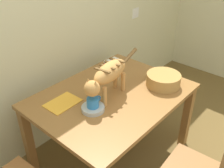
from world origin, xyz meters
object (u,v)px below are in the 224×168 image
dining_table (112,102)px  magazine (63,103)px  cat (108,75)px  book_stack (113,63)px  saucer_bowl (93,108)px  coffee_mug (93,102)px  wicker_basket (163,80)px

dining_table → magazine: bearing=150.2°
cat → magazine: 0.43m
cat → book_stack: (0.48, 0.36, -0.19)m
saucer_bowl → magazine: (-0.10, 0.25, -0.01)m
cat → book_stack: 0.62m
cat → saucer_bowl: size_ratio=3.96×
saucer_bowl → book_stack: book_stack is taller
magazine → saucer_bowl: bearing=-70.4°
saucer_bowl → book_stack: bearing=29.6°
dining_table → cat: (-0.06, -0.01, 0.30)m
coffee_mug → cat: bearing=8.1°
magazine → book_stack: bearing=8.2°
saucer_bowl → coffee_mug: coffee_mug is taller
dining_table → coffee_mug: size_ratio=9.88×
wicker_basket → cat: bearing=153.4°
cat → wicker_basket: cat is taller
saucer_bowl → book_stack: 0.78m
coffee_mug → magazine: bearing=111.8°
saucer_bowl → wicker_basket: (0.68, -0.21, 0.04)m
coffee_mug → dining_table: bearing=8.7°
book_stack → dining_table: bearing=-139.9°
magazine → wicker_basket: (0.78, -0.46, 0.06)m
dining_table → saucer_bowl: 0.29m
dining_table → wicker_basket: bearing=-31.3°
saucer_bowl → wicker_basket: size_ratio=0.60×
book_stack → saucer_bowl: bearing=-150.4°
coffee_mug → wicker_basket: (0.68, -0.21, -0.02)m
coffee_mug → magazine: coffee_mug is taller
cat → magazine: (-0.30, 0.22, -0.22)m
coffee_mug → book_stack: 0.78m
saucer_bowl → coffee_mug: 0.06m
book_stack → wicker_basket: size_ratio=0.61×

